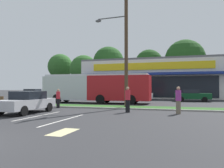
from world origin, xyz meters
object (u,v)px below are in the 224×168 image
Objects in this scene: car_2 at (27,102)px; pedestrian_near_bench at (58,98)px; city_bus at (96,87)px; car_0 at (192,95)px; pedestrian_by_pole at (128,99)px; utility_pole at (125,40)px; pedestrian_mid at (178,100)px; car_4 at (34,94)px; car_1 at (136,95)px.

pedestrian_near_bench is at bearing 179.60° from car_2.
city_bus is at bearing 23.85° from pedestrian_near_bench.
pedestrian_by_pole is at bearing -108.95° from car_0.
utility_pole is 6.02× the size of pedestrian_mid.
car_2 is at bearing -134.46° from utility_pole.
car_0 is 0.94× the size of car_4.
car_4 is (-12.60, 5.83, -0.97)m from city_bus.
car_0 is at bearing 145.83° from car_2.
utility_pole reaches higher than pedestrian_mid.
pedestrian_mid is (3.43, 0.07, 0.00)m from pedestrian_by_pole.
pedestrian_mid is (-1.52, -14.34, 0.13)m from car_0.
city_bus is 6.92m from pedestrian_near_bench.
pedestrian_by_pole is at bearing -72.92° from pedestrian_near_bench.
pedestrian_near_bench reaches higher than car_2.
car_1 is 2.32× the size of pedestrian_by_pole.
pedestrian_mid reaches higher than pedestrian_by_pole.
utility_pole is 7.28m from pedestrian_mid.
car_1 is 0.91× the size of car_4.
pedestrian_by_pole is (-4.95, -14.41, 0.13)m from car_0.
city_bus reaches higher than pedestrian_mid.
city_bus is 12.21m from car_0.
pedestrian_near_bench is at bearing 81.54° from city_bus.
car_2 is at bearing -54.94° from car_4.
car_0 is at bearing -83.68° from pedestrian_by_pole.
car_0 is at bearing 0.45° from car_4.
utility_pole reaches higher than pedestrian_by_pole.
city_bus is at bearing 131.57° from utility_pole.
car_0 is 0.97× the size of car_2.
city_bus reaches higher than car_2.
car_4 is 17.25m from pedestrian_near_bench.
car_1 is 0.94× the size of car_2.
city_bus is 12.34m from pedestrian_mid.
city_bus is 7.58× the size of pedestrian_near_bench.
pedestrian_by_pole is 3.43m from pedestrian_mid.
pedestrian_mid is at bearing -153.53° from pedestrian_by_pole.
pedestrian_by_pole reaches higher than car_0.
car_2 is (-4.34, -17.10, 0.02)m from car_1.
pedestrian_near_bench reaches higher than car_4.
car_0 is 20.41m from car_2.
car_2 is 2.47× the size of pedestrian_by_pole.
pedestrian_mid is (9.06, -8.33, -0.85)m from city_bus.
utility_pole reaches higher than city_bus.
pedestrian_by_pole is (18.23, -14.23, 0.11)m from car_4.
car_4 is at bearing -179.55° from car_0.
car_0 reaches higher than car_1.
pedestrian_near_bench is (0.03, 4.07, 0.05)m from car_2.
city_bus is (-4.65, 5.24, -4.05)m from utility_pole.
pedestrian_by_pole is at bearing 110.77° from car_2.
car_2 is at bearing -149.43° from pedestrian_near_bench.
utility_pole reaches higher than car_1.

